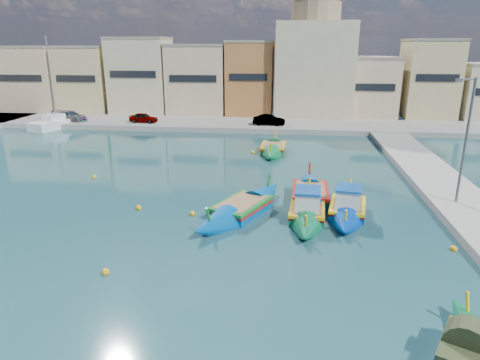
% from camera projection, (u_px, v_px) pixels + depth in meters
% --- Properties ---
extents(ground, '(160.00, 160.00, 0.00)m').
position_uv_depth(ground, '(153.00, 236.00, 22.91)').
color(ground, '#14323C').
rests_on(ground, ground).
extents(north_quay, '(80.00, 8.00, 0.60)m').
position_uv_depth(north_quay, '(232.00, 125.00, 53.12)').
color(north_quay, gray).
rests_on(north_quay, ground).
extents(north_townhouses, '(83.20, 7.87, 10.19)m').
position_uv_depth(north_townhouses, '(288.00, 82.00, 57.93)').
color(north_townhouses, tan).
rests_on(north_townhouses, ground).
extents(church_block, '(10.00, 10.00, 19.10)m').
position_uv_depth(church_block, '(314.00, 55.00, 57.13)').
color(church_block, '#BEB18E').
rests_on(church_block, ground).
extents(quay_street_lamp, '(1.18, 0.16, 8.00)m').
position_uv_depth(quay_street_lamp, '(465.00, 141.00, 25.35)').
color(quay_street_lamp, '#595B60').
rests_on(quay_street_lamp, ground).
extents(parked_cars, '(29.26, 2.51, 1.28)m').
position_uv_depth(parked_cars, '(144.00, 117.00, 52.62)').
color(parked_cars, '#4C1919').
rests_on(parked_cars, north_quay).
extents(luzzu_turquoise_cabin, '(2.53, 9.06, 2.88)m').
position_uv_depth(luzzu_turquoise_cabin, '(307.00, 211.00, 25.40)').
color(luzzu_turquoise_cabin, '#0A6D3F').
rests_on(luzzu_turquoise_cabin, ground).
extents(luzzu_blue_cabin, '(3.27, 8.24, 2.84)m').
position_uv_depth(luzzu_blue_cabin, '(348.00, 209.00, 25.71)').
color(luzzu_blue_cabin, '#003AAC').
rests_on(luzzu_blue_cabin, ground).
extents(luzzu_cyan_mid, '(2.38, 9.47, 2.79)m').
position_uv_depth(luzzu_cyan_mid, '(310.00, 196.00, 28.12)').
color(luzzu_cyan_mid, '#0050A0').
rests_on(luzzu_cyan_mid, ground).
extents(luzzu_green, '(2.46, 8.45, 2.64)m').
position_uv_depth(luzzu_green, '(273.00, 149.00, 40.73)').
color(luzzu_green, '#0B773D').
rests_on(luzzu_green, ground).
extents(luzzu_blue_south, '(6.07, 9.70, 2.79)m').
position_uv_depth(luzzu_blue_south, '(242.00, 209.00, 25.82)').
color(luzzu_blue_south, '#00509D').
rests_on(luzzu_blue_south, ground).
extents(tender_far, '(2.69, 3.24, 1.40)m').
position_uv_depth(tender_far, '(465.00, 354.00, 13.52)').
color(tender_far, beige).
rests_on(tender_far, ground).
extents(yacht_north, '(4.77, 9.11, 11.71)m').
position_uv_depth(yacht_north, '(66.00, 122.00, 53.86)').
color(yacht_north, white).
rests_on(yacht_north, ground).
extents(mooring_buoys, '(23.46, 23.19, 0.36)m').
position_uv_depth(mooring_buoys, '(203.00, 202.00, 27.61)').
color(mooring_buoys, '#F1AE19').
rests_on(mooring_buoys, ground).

